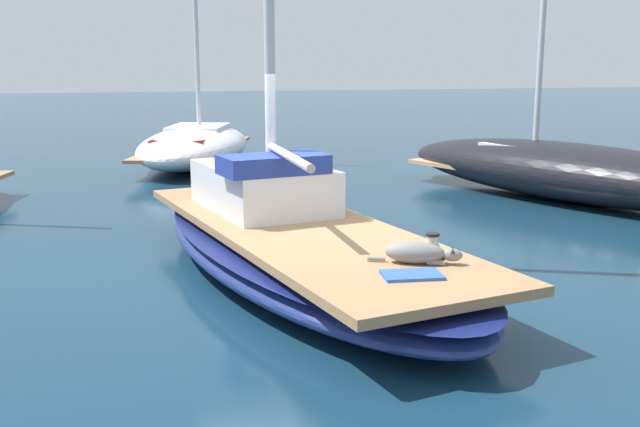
# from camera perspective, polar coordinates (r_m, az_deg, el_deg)

# --- Properties ---
(ground_plane) EXTENTS (120.00, 120.00, 0.00)m
(ground_plane) POSITION_cam_1_polar(r_m,az_deg,el_deg) (9.27, -1.58, -4.91)
(ground_plane) COLOR #143347
(sailboat_main) EXTENTS (3.91, 7.59, 0.66)m
(sailboat_main) POSITION_cam_1_polar(r_m,az_deg,el_deg) (9.18, -1.59, -2.90)
(sailboat_main) COLOR navy
(sailboat_main) RESTS_ON ground
(cabin_house) EXTENTS (1.81, 2.46, 0.84)m
(cabin_house) POSITION_cam_1_polar(r_m,az_deg,el_deg) (10.04, -4.37, 2.25)
(cabin_house) COLOR silver
(cabin_house) RESTS_ON sailboat_main
(dog_grey) EXTENTS (0.91, 0.48, 0.22)m
(dog_grey) POSITION_cam_1_polar(r_m,az_deg,el_deg) (7.43, 7.71, -3.07)
(dog_grey) COLOR gray
(dog_grey) RESTS_ON sailboat_main
(deck_winch) EXTENTS (0.16, 0.16, 0.21)m
(deck_winch) POSITION_cam_1_polar(r_m,az_deg,el_deg) (7.89, 8.73, -2.31)
(deck_winch) COLOR #B7B7BC
(deck_winch) RESTS_ON sailboat_main
(deck_towel) EXTENTS (0.60, 0.42, 0.03)m
(deck_towel) POSITION_cam_1_polar(r_m,az_deg,el_deg) (7.00, 7.16, -4.76)
(deck_towel) COLOR blue
(deck_towel) RESTS_ON sailboat_main
(moored_boat_far_astern) EXTENTS (4.31, 6.62, 7.00)m
(moored_boat_far_astern) POSITION_cam_1_polar(r_m,az_deg,el_deg) (19.34, -9.74, 5.28)
(moored_boat_far_astern) COLOR white
(moored_boat_far_astern) RESTS_ON ground
(moored_boat_starboard_side) EXTENTS (5.01, 8.17, 8.43)m
(moored_boat_starboard_side) POSITION_cam_1_polar(r_m,az_deg,el_deg) (15.07, 18.80, 3.24)
(moored_boat_starboard_side) COLOR black
(moored_boat_starboard_side) RESTS_ON ground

